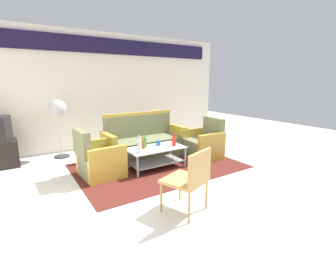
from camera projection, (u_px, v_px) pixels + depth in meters
name	position (u px, v px, depth m)	size (l,w,h in m)	color
ground_plane	(181.00, 184.00, 3.99)	(14.00, 14.00, 0.00)	silver
wall_back	(111.00, 88.00, 6.17)	(6.52, 0.19, 2.80)	silver
rug	(158.00, 166.00, 4.81)	(3.09, 2.15, 0.01)	#511E19
couch	(145.00, 143.00, 5.33)	(1.81, 0.77, 0.96)	#6B704C
armchair_left	(99.00, 161.00, 4.25)	(0.74, 0.80, 0.85)	#6B704C
armchair_right	(203.00, 144.00, 5.32)	(0.73, 0.79, 0.85)	#6B704C
coffee_table	(156.00, 155.00, 4.64)	(1.10, 0.60, 0.40)	silver
bottle_clear	(140.00, 146.00, 4.27)	(0.07, 0.07, 0.32)	silver
bottle_green	(145.00, 143.00, 4.63)	(0.07, 0.07, 0.24)	#2D8C38
bottle_red	(174.00, 141.00, 4.73)	(0.07, 0.07, 0.25)	red
bottle_brown	(143.00, 144.00, 4.53)	(0.06, 0.06, 0.23)	brown
cup	(158.00, 143.00, 4.77)	(0.08, 0.08, 0.10)	#2659A5
pedestal_fan	(58.00, 111.00, 5.17)	(0.36, 0.36, 1.27)	#2D2D33
wicker_chair	(191.00, 176.00, 3.01)	(0.61, 0.61, 0.84)	#AD844C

